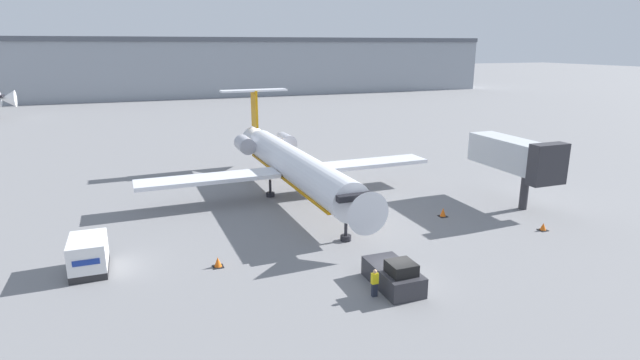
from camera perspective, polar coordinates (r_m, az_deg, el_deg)
ground_plane at (r=30.85m, az=8.71°, el=-11.69°), size 600.00×600.00×0.00m
terminal_building at (r=144.63m, az=-15.39°, el=12.33°), size 180.00×16.80×15.82m
airplane_main at (r=46.33m, az=-3.15°, el=1.81°), size 28.06×29.58×8.94m
pushback_tug at (r=30.28m, az=8.38°, el=-10.70°), size 2.15×4.29×1.91m
luggage_cart at (r=34.85m, az=-24.95°, el=-7.78°), size 2.18×3.48×2.21m
worker_near_tug at (r=28.98m, az=6.27°, el=-11.56°), size 0.40×0.24×1.66m
traffic_cone_left at (r=33.21m, az=-11.59°, el=-9.19°), size 0.68×0.68×0.67m
traffic_cone_right at (r=42.88m, az=13.88°, el=-3.61°), size 0.69×0.69×0.76m
traffic_cone_mid at (r=42.31m, az=24.15°, el=-4.90°), size 0.65×0.65×0.60m
jet_bridge at (r=47.07m, az=21.45°, el=2.59°), size 3.20×9.25×6.19m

